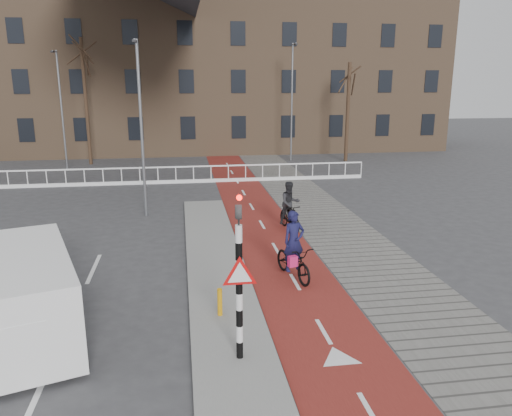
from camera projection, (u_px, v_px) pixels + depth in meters
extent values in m
plane|color=#38383A|center=(254.00, 317.00, 12.45)|extent=(120.00, 120.00, 0.00)
cube|color=maroon|center=(255.00, 212.00, 22.24)|extent=(2.50, 60.00, 0.01)
cube|color=slate|center=(316.00, 210.00, 22.64)|extent=(3.00, 60.00, 0.01)
cube|color=gray|center=(215.00, 260.00, 16.16)|extent=(1.80, 16.00, 0.12)
cylinder|color=black|center=(239.00, 293.00, 10.06)|extent=(0.14, 0.14, 2.88)
imported|color=black|center=(238.00, 205.00, 9.60)|extent=(0.13, 0.16, 0.80)
cylinder|color=#FF0C05|center=(239.00, 198.00, 9.42)|extent=(0.11, 0.02, 0.11)
cylinder|color=#F6A60D|center=(220.00, 302.00, 12.20)|extent=(0.12, 0.12, 0.69)
imported|color=black|center=(293.00, 261.00, 14.74)|extent=(1.21, 2.10, 1.04)
imported|color=#16163D|center=(294.00, 241.00, 14.58)|extent=(0.76, 0.60, 1.82)
cube|color=#CE1D60|center=(293.00, 261.00, 14.16)|extent=(0.29, 0.23, 0.31)
imported|color=black|center=(290.00, 217.00, 19.48)|extent=(0.87, 1.86, 1.08)
imported|color=black|center=(290.00, 203.00, 19.34)|extent=(0.94, 0.80, 1.69)
cube|color=white|center=(26.00, 295.00, 11.16)|extent=(3.22, 5.02, 1.87)
cube|color=green|center=(71.00, 296.00, 11.33)|extent=(0.94, 2.85, 0.55)
cylinder|color=black|center=(76.00, 349.00, 10.32)|extent=(0.42, 0.69, 0.65)
cylinder|color=black|center=(60.00, 293.00, 13.07)|extent=(0.42, 0.69, 0.65)
cube|color=silver|center=(121.00, 168.00, 27.77)|extent=(28.00, 0.08, 0.08)
cube|color=silver|center=(122.00, 183.00, 27.98)|extent=(28.00, 0.10, 0.20)
cube|color=#7F6047|center=(162.00, 76.00, 41.15)|extent=(46.00, 10.00, 12.00)
cylinder|color=#2F1F14|center=(86.00, 103.00, 33.80)|extent=(0.22, 0.22, 8.45)
cylinder|color=#2F1F14|center=(348.00, 113.00, 35.32)|extent=(0.26, 0.26, 6.90)
cylinder|color=slate|center=(142.00, 131.00, 20.79)|extent=(0.12, 0.12, 7.32)
cylinder|color=slate|center=(62.00, 112.00, 31.69)|extent=(0.12, 0.12, 7.51)
cylinder|color=slate|center=(292.00, 103.00, 35.51)|extent=(0.12, 0.12, 8.19)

